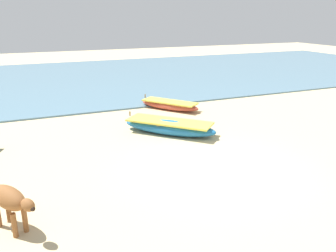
# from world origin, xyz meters

# --- Properties ---
(ground) EXTENTS (80.00, 80.00, 0.00)m
(ground) POSITION_xyz_m (0.00, 0.00, 0.00)
(ground) COLOR #CCB789
(sea_water) EXTENTS (60.00, 20.00, 0.08)m
(sea_water) POSITION_xyz_m (0.00, 18.03, 0.04)
(sea_water) COLOR slate
(sea_water) RESTS_ON ground
(fishing_boat_0) EXTENTS (2.69, 3.17, 0.64)m
(fishing_boat_0) POSITION_xyz_m (1.56, 7.24, 0.24)
(fishing_boat_0) COLOR #B74733
(fishing_boat_0) RESTS_ON ground
(fishing_boat_1) EXTENTS (3.60, 3.65, 0.76)m
(fishing_boat_1) POSITION_xyz_m (0.03, 3.69, 0.30)
(fishing_boat_1) COLOR #1E669E
(fishing_boat_1) RESTS_ON ground
(cow_adult_brown) EXTENTS (1.09, 1.53, 1.06)m
(cow_adult_brown) POSITION_xyz_m (-5.93, -1.16, 0.76)
(cow_adult_brown) COLOR brown
(cow_adult_brown) RESTS_ON ground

